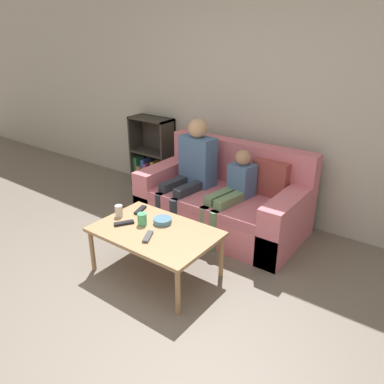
# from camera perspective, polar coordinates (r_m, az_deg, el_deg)

# --- Properties ---
(ground_plane) EXTENTS (22.00, 22.00, 0.00)m
(ground_plane) POSITION_cam_1_polar(r_m,az_deg,el_deg) (2.89, -15.79, -20.51)
(ground_plane) COLOR #70665B
(wall_back) EXTENTS (12.00, 0.06, 2.60)m
(wall_back) POSITION_cam_1_polar(r_m,az_deg,el_deg) (4.14, 10.86, 13.70)
(wall_back) COLOR #B7B2A8
(wall_back) RESTS_ON ground_plane
(couch) EXTENTS (1.71, 0.92, 0.87)m
(couch) POSITION_cam_1_polar(r_m,az_deg,el_deg) (4.02, 4.94, -1.46)
(couch) COLOR #D1707F
(couch) RESTS_ON ground_plane
(bookshelf) EXTENTS (0.58, 0.28, 0.95)m
(bookshelf) POSITION_cam_1_polar(r_m,az_deg,el_deg) (5.06, -5.91, 4.65)
(bookshelf) COLOR #332D28
(bookshelf) RESTS_ON ground_plane
(coffee_table) EXTENTS (1.04, 0.68, 0.43)m
(coffee_table) POSITION_cam_1_polar(r_m,az_deg,el_deg) (3.19, -5.64, -6.40)
(coffee_table) COLOR #A87F56
(coffee_table) RESTS_ON ground_plane
(person_adult) EXTENTS (0.40, 0.66, 1.14)m
(person_adult) POSITION_cam_1_polar(r_m,az_deg,el_deg) (4.00, 0.12, 4.15)
(person_adult) COLOR #282D38
(person_adult) RESTS_ON ground_plane
(person_child) EXTENTS (0.31, 0.65, 0.90)m
(person_child) POSITION_cam_1_polar(r_m,az_deg,el_deg) (3.73, 6.14, 0.18)
(person_child) COLOR #66845B
(person_child) RESTS_ON ground_plane
(cup_near) EXTENTS (0.07, 0.07, 0.10)m
(cup_near) POSITION_cam_1_polar(r_m,az_deg,el_deg) (3.43, -11.08, -2.84)
(cup_near) COLOR silver
(cup_near) RESTS_ON coffee_table
(cup_far) EXTENTS (0.08, 0.08, 0.10)m
(cup_far) POSITION_cam_1_polar(r_m,az_deg,el_deg) (3.25, -7.61, -4.11)
(cup_far) COLOR #4CB77A
(cup_far) RESTS_ON coffee_table
(tv_remote_0) EXTENTS (0.12, 0.17, 0.02)m
(tv_remote_0) POSITION_cam_1_polar(r_m,az_deg,el_deg) (3.06, -6.74, -6.77)
(tv_remote_0) COLOR #47474C
(tv_remote_0) RESTS_ON coffee_table
(tv_remote_1) EXTENTS (0.13, 0.17, 0.02)m
(tv_remote_1) POSITION_cam_1_polar(r_m,az_deg,el_deg) (3.30, -10.32, -4.68)
(tv_remote_1) COLOR black
(tv_remote_1) RESTS_ON coffee_table
(tv_remote_2) EXTENTS (0.10, 0.18, 0.02)m
(tv_remote_2) POSITION_cam_1_polar(r_m,az_deg,el_deg) (3.51, -7.88, -2.72)
(tv_remote_2) COLOR black
(tv_remote_2) RESTS_ON coffee_table
(snack_bowl) EXTENTS (0.16, 0.16, 0.05)m
(snack_bowl) POSITION_cam_1_polar(r_m,az_deg,el_deg) (3.27, -4.51, -4.39)
(snack_bowl) COLOR teal
(snack_bowl) RESTS_ON coffee_table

